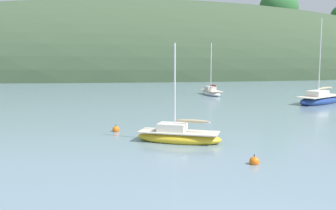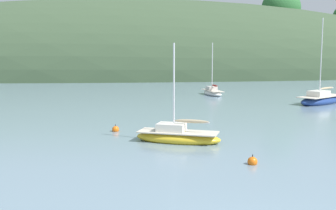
% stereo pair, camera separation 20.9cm
% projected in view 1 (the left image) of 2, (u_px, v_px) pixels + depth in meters
% --- Properties ---
extents(far_shoreline_hill, '(150.00, 36.00, 33.89)m').
position_uv_depth(far_shoreline_hill, '(135.00, 76.00, 85.77)').
color(far_shoreline_hill, '#384C33').
rests_on(far_shoreline_hill, ground).
extents(sailboat_red_portside, '(5.02, 3.30, 5.59)m').
position_uv_depth(sailboat_red_portside, '(178.00, 136.00, 22.84)').
color(sailboat_red_portside, gold).
rests_on(sailboat_red_portside, ground).
extents(sailboat_yellow_far, '(6.39, 5.31, 8.36)m').
position_uv_depth(sailboat_yellow_far, '(320.00, 99.00, 40.09)').
color(sailboat_yellow_far, navy).
rests_on(sailboat_yellow_far, ground).
extents(sailboat_white_near, '(2.06, 4.66, 6.19)m').
position_uv_depth(sailboat_white_near, '(211.00, 92.00, 48.24)').
color(sailboat_white_near, white).
rests_on(sailboat_white_near, ground).
extents(mooring_buoy_outer, '(0.44, 0.44, 0.54)m').
position_uv_depth(mooring_buoy_outer, '(116.00, 130.00, 25.87)').
color(mooring_buoy_outer, orange).
rests_on(mooring_buoy_outer, ground).
extents(mooring_buoy_channel, '(0.44, 0.44, 0.54)m').
position_uv_depth(mooring_buoy_channel, '(254.00, 161.00, 18.27)').
color(mooring_buoy_channel, orange).
rests_on(mooring_buoy_channel, ground).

